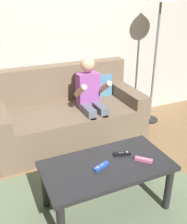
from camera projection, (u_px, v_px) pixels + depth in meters
ground_plane at (134, 207)px, 2.23m from camera, size 8.63×8.63×0.00m
wall_back at (64, 30)px, 3.11m from camera, size 4.32×0.05×2.50m
couch at (68, 116)px, 3.14m from camera, size 1.73×0.80×0.87m
person_seated_on_couch at (91, 97)px, 2.95m from camera, size 0.35×0.43×1.02m
coffee_table at (107, 171)px, 2.08m from camera, size 1.02×0.54×0.44m
area_rug at (106, 206)px, 2.24m from camera, size 1.84×1.42×0.01m
game_remote_blue_near_edge at (101, 167)px, 2.01m from camera, size 0.14×0.08×0.03m
game_remote_pink_center at (144, 160)px, 2.09m from camera, size 0.13×0.12×0.03m
game_remote_black_far_corner at (122, 154)px, 2.16m from camera, size 0.14×0.07×0.03m
floor_lamp at (161, 5)px, 3.08m from camera, size 0.32×0.32×1.76m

